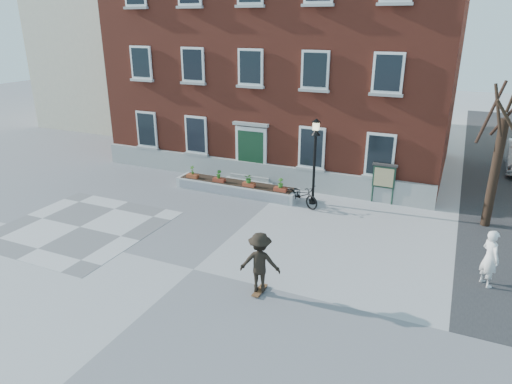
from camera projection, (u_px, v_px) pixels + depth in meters
The scene contains 11 objects.
ground at pixel (194, 269), 15.34m from camera, with size 100.00×100.00×0.00m, color #999A9C.
checker_patch at pixel (80, 227), 18.50m from camera, with size 6.00×6.00×0.01m, color slate.
distant_building at pixel (130, 39), 37.09m from camera, with size 10.00×12.00×13.00m, color beige.
bicycle at pixel (301, 195), 20.51m from camera, with size 0.68×1.95×1.02m, color black.
bystander at pixel (490, 258), 14.13m from camera, with size 0.68×0.45×1.88m, color silver.
brick_building at pixel (288, 50), 25.84m from camera, with size 18.40×10.85×12.60m.
planter_assembly at pixel (236, 187), 22.12m from camera, with size 6.20×1.12×1.15m.
bare_tree at pixel (497, 160), 17.72m from camera, with size 1.83×1.83×6.16m.
lamp_post at pixel (315, 150), 20.05m from camera, with size 0.40×0.40×3.93m.
notice_board at pixel (384, 177), 20.55m from camera, with size 1.10×0.16×1.87m.
skateboarder at pixel (260, 262), 13.69m from camera, with size 1.38×1.01×1.99m.
Camera 1 is at (7.46, -11.40, 7.80)m, focal length 32.00 mm.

